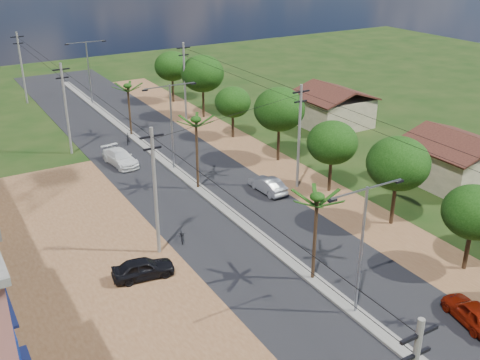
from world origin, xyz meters
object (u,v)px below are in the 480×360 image
(car_silver_mid, at_px, (268,185))
(moto_rider_east, at_px, (458,306))
(car_parked_dark, at_px, (143,269))
(car_red_near, at_px, (472,313))
(car_white_far, at_px, (120,158))

(car_silver_mid, height_order, moto_rider_east, car_silver_mid)
(car_silver_mid, distance_m, car_parked_dark, 15.36)
(car_silver_mid, relative_size, moto_rider_east, 2.45)
(car_red_near, height_order, car_white_far, car_white_far)
(car_silver_mid, height_order, car_parked_dark, car_parked_dark)
(moto_rider_east, bearing_deg, car_parked_dark, -42.03)
(car_red_near, relative_size, car_white_far, 0.82)
(car_parked_dark, relative_size, moto_rider_east, 2.42)
(car_parked_dark, height_order, moto_rider_east, car_parked_dark)
(car_silver_mid, xyz_separation_m, car_parked_dark, (-13.80, -6.74, 0.01))
(car_silver_mid, relative_size, car_parked_dark, 1.01)
(car_white_far, bearing_deg, car_silver_mid, -61.84)
(car_silver_mid, distance_m, car_white_far, 14.92)
(car_white_far, height_order, moto_rider_east, car_white_far)
(car_parked_dark, bearing_deg, car_silver_mid, -55.45)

